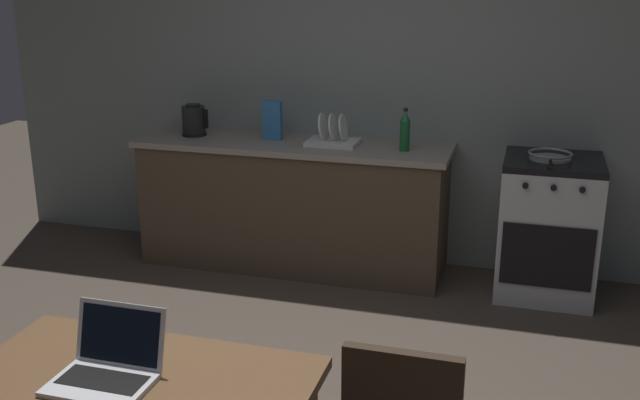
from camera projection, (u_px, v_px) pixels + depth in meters
name	position (u px, v px, depth m)	size (l,w,h in m)	color
back_wall	(425.00, 64.00, 4.96)	(6.40, 0.10, 2.82)	gray
kitchen_counter	(294.00, 204.00, 5.14)	(2.16, 0.64, 0.90)	#4C3D2D
stove_oven	(548.00, 227.00, 4.68)	(0.60, 0.62, 0.90)	#B7BABF
laptop	(107.00, 368.00, 2.37)	(0.32, 0.28, 0.22)	silver
electric_kettle	(194.00, 121.00, 5.18)	(0.19, 0.17, 0.23)	black
bottle	(405.00, 131.00, 4.72)	(0.06, 0.06, 0.28)	#19592D
frying_pan	(550.00, 156.00, 4.53)	(0.27, 0.44, 0.05)	gray
cereal_box	(272.00, 120.00, 5.03)	(0.13, 0.05, 0.27)	#3372B2
dish_rack	(333.00, 138.00, 4.92)	(0.34, 0.26, 0.21)	silver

